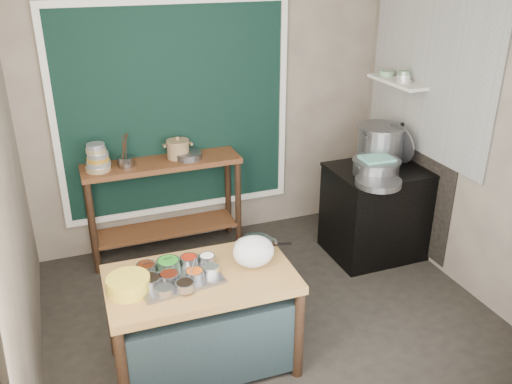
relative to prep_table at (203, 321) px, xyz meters
name	(u,v)px	position (x,y,z in m)	size (l,w,h in m)	color
floor	(268,313)	(0.65, 0.40, -0.39)	(3.50, 3.00, 0.02)	black
back_wall	(210,102)	(0.65, 1.91, 1.02)	(3.50, 0.02, 2.80)	gray
left_wall	(3,188)	(-1.11, 0.40, 1.02)	(0.02, 3.00, 2.80)	gray
right_wall	(468,126)	(2.41, 0.40, 1.02)	(0.02, 3.00, 2.80)	gray
curtain_panel	(175,111)	(0.30, 1.87, 0.98)	(2.10, 0.02, 1.90)	black
curtain_frame	(176,112)	(0.30, 1.86, 0.98)	(2.22, 0.03, 2.02)	beige
tile_panel	(430,60)	(2.38, 0.95, 1.48)	(0.02, 1.70, 1.70)	#B2B2AA
soot_patch	(409,177)	(2.39, 1.05, 0.32)	(0.01, 1.30, 1.30)	black
wall_shelf	(397,82)	(2.28, 1.25, 1.23)	(0.22, 0.70, 0.03)	beige
prep_table	(203,321)	(0.00, 0.00, 0.00)	(1.25, 0.72, 0.75)	olive
back_counter	(165,207)	(0.10, 1.68, 0.10)	(1.45, 0.40, 0.95)	#5A2D19
stove_block	(377,213)	(2.00, 0.95, 0.05)	(0.90, 0.68, 0.85)	black
stove_top	(382,170)	(2.00, 0.95, 0.49)	(0.92, 0.69, 0.03)	black
condiment_tray	(178,278)	(-0.15, 0.01, 0.39)	(0.53, 0.38, 0.02)	gray
condiment_bowls	(175,272)	(-0.17, 0.03, 0.43)	(0.54, 0.42, 0.06)	gray
yellow_basin	(129,285)	(-0.47, -0.02, 0.43)	(0.28, 0.28, 0.11)	gold
saucepan	(257,248)	(0.44, 0.11, 0.44)	(0.23, 0.23, 0.12)	gray
plastic_bag_a	(253,251)	(0.38, 0.00, 0.48)	(0.29, 0.24, 0.21)	white
plastic_bag_b	(247,247)	(0.38, 0.13, 0.45)	(0.19, 0.16, 0.14)	white
bowl_stack	(97,159)	(-0.46, 1.65, 0.68)	(0.22, 0.22, 0.25)	tan
utensil_cup	(126,161)	(-0.22, 1.66, 0.62)	(0.16, 0.16, 0.09)	gray
ceramic_crock	(178,150)	(0.27, 1.71, 0.65)	(0.22, 0.22, 0.15)	#7F6145
wide_bowl	(189,156)	(0.35, 1.65, 0.61)	(0.25, 0.25, 0.06)	gray
stock_pot	(380,144)	(2.06, 1.10, 0.68)	(0.46, 0.46, 0.36)	gray
pot_lid	(398,143)	(2.21, 1.03, 0.70)	(0.39, 0.39, 0.02)	gray
steamer	(376,167)	(1.87, 0.85, 0.58)	(0.44, 0.44, 0.14)	gray
green_cloth	(377,158)	(1.87, 0.85, 0.66)	(0.28, 0.21, 0.02)	#5BA890
shallow_pan	(378,182)	(1.76, 0.63, 0.53)	(0.40, 0.40, 0.05)	gray
shelf_bowl_stack	(404,77)	(2.28, 1.16, 1.29)	(0.13, 0.13, 0.10)	silver
shelf_bowl_green	(387,74)	(2.28, 1.43, 1.27)	(0.14, 0.14, 0.05)	gray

